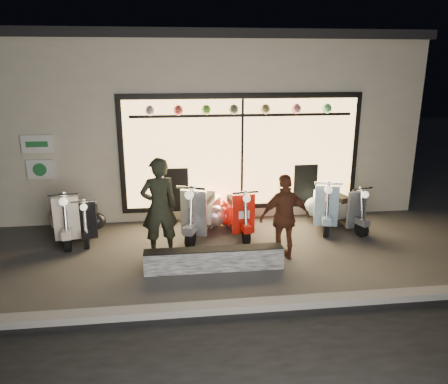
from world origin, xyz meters
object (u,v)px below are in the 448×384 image
at_px(scooter_silver, 203,211).
at_px(man, 159,207).
at_px(woman, 285,217).
at_px(graffiti_barrier, 214,259).
at_px(scooter_red, 237,212).

xyz_separation_m(scooter_silver, man, (-0.89, -1.02, 0.47)).
relative_size(scooter_silver, woman, 1.01).
relative_size(graffiti_barrier, scooter_red, 1.67).
distance_m(graffiti_barrier, man, 1.43).
bearing_deg(man, graffiti_barrier, 127.45).
distance_m(scooter_silver, scooter_red, 0.72).
bearing_deg(scooter_silver, woman, -25.45).
relative_size(graffiti_barrier, woman, 1.51).
bearing_deg(woman, scooter_silver, -52.45).
height_order(man, woman, man).
relative_size(scooter_silver, man, 0.86).
bearing_deg(scooter_red, man, -153.50).
height_order(scooter_red, man, man).
bearing_deg(woman, scooter_red, -71.48).
bearing_deg(graffiti_barrier, scooter_red, 69.60).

